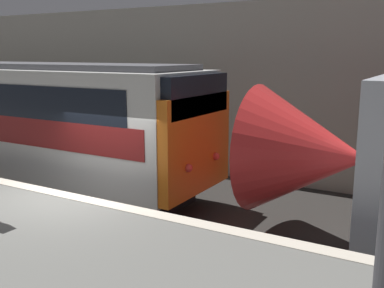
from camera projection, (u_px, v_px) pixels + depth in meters
ground_plane at (74, 249)px, 8.80m from camera, size 120.00×120.00×0.00m
station_rear_barrier at (221, 92)px, 13.71m from camera, size 50.00×0.15×5.23m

